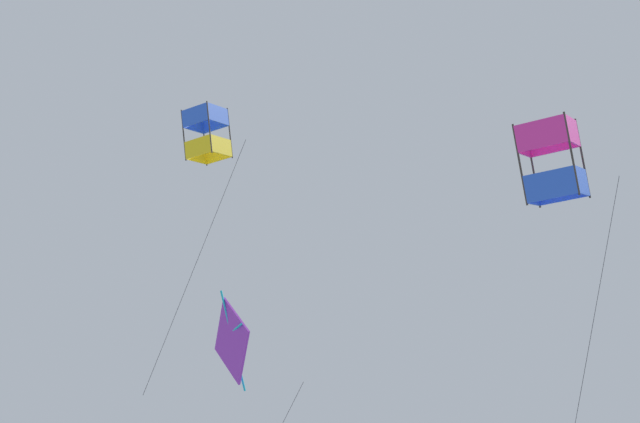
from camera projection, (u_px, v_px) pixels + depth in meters
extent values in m
cube|color=#DB2D93|center=(553.00, 139.00, 22.29)|extent=(1.27, 0.55, 0.65)
cube|color=#DB2D93|center=(541.00, 134.00, 21.18)|extent=(1.27, 0.55, 0.65)
cube|color=#DB2D93|center=(522.00, 142.00, 22.02)|extent=(0.39, 1.36, 1.02)
cube|color=#DB2D93|center=(572.00, 131.00, 21.45)|extent=(0.39, 1.36, 1.02)
cube|color=blue|center=(562.00, 188.00, 22.13)|extent=(1.27, 0.55, 0.65)
cube|color=blue|center=(550.00, 185.00, 21.03)|extent=(1.27, 0.55, 0.65)
cube|color=blue|center=(531.00, 191.00, 21.87)|extent=(0.39, 1.36, 1.02)
cube|color=blue|center=(582.00, 181.00, 21.30)|extent=(0.39, 1.36, 1.02)
cylinder|color=#332D28|center=(533.00, 169.00, 22.50)|extent=(0.21, 0.65, 1.94)
cylinder|color=#332D28|center=(583.00, 158.00, 21.93)|extent=(0.21, 0.65, 1.94)
cylinder|color=#332D28|center=(520.00, 165.00, 21.39)|extent=(0.21, 0.65, 1.94)
cylinder|color=#332D28|center=(572.00, 153.00, 20.82)|extent=(0.21, 0.65, 1.94)
cylinder|color=#47474C|center=(586.00, 362.00, 18.78)|extent=(2.44, 0.33, 8.56)
cube|color=purple|center=(232.00, 341.00, 23.86)|extent=(1.66, 1.81, 2.35)
cylinder|color=#1EB2C6|center=(233.00, 340.00, 23.89)|extent=(0.59, 0.84, 2.64)
cylinder|color=#1EB2C6|center=(231.00, 333.00, 23.93)|extent=(1.20, 1.59, 0.06)
cube|color=blue|center=(216.00, 122.00, 26.20)|extent=(0.95, 0.42, 0.50)
cube|color=blue|center=(195.00, 115.00, 25.40)|extent=(0.95, 0.42, 0.50)
cube|color=blue|center=(193.00, 123.00, 26.04)|extent=(0.34, 1.00, 0.71)
cube|color=blue|center=(218.00, 114.00, 25.56)|extent=(0.34, 1.00, 0.71)
cube|color=yellow|center=(219.00, 152.00, 26.01)|extent=(0.95, 0.42, 0.50)
cube|color=yellow|center=(198.00, 147.00, 25.20)|extent=(0.95, 0.42, 0.50)
cube|color=yellow|center=(196.00, 154.00, 25.84)|extent=(0.34, 1.00, 0.71)
cube|color=yellow|center=(221.00, 146.00, 25.37)|extent=(0.34, 1.00, 0.71)
cylinder|color=#332D28|center=(205.00, 141.00, 26.34)|extent=(0.15, 0.37, 1.50)
cylinder|color=#332D28|center=(230.00, 133.00, 25.87)|extent=(0.15, 0.37, 1.50)
cylinder|color=#332D28|center=(184.00, 135.00, 25.54)|extent=(0.15, 0.37, 1.50)
cylinder|color=#332D28|center=(209.00, 127.00, 25.06)|extent=(0.15, 0.37, 1.50)
cylinder|color=#47474C|center=(197.00, 260.00, 23.13)|extent=(2.25, 0.60, 7.07)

